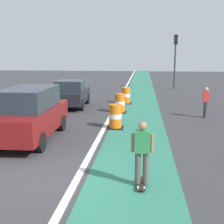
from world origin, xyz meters
TOP-DOWN VIEW (x-y plane):
  - ground_plane at (0.00, 0.00)m, footprint 100.00×100.00m
  - bike_lane_strip at (2.40, 12.00)m, footprint 2.50×80.00m
  - lane_divider_stripe at (0.90, 12.00)m, footprint 0.20×80.00m
  - skateboarder_on_lane at (2.63, -0.21)m, footprint 0.57×0.80m
  - parked_suv_nearest at (-1.72, 3.47)m, footprint 2.00×4.64m
  - parked_sedan_second at (-1.90, 10.59)m, footprint 2.09×4.19m
  - traffic_barrel_front at (1.40, 5.54)m, footprint 0.73×0.73m
  - traffic_barrel_mid at (1.32, 9.13)m, footprint 0.73×0.73m
  - traffic_barrel_back at (1.48, 12.20)m, footprint 0.73×0.73m
  - traffic_light_corner at (5.61, 21.29)m, footprint 0.41×0.32m
  - pedestrian_crossing at (5.90, 8.21)m, footprint 0.34×0.20m

SIDE VIEW (x-z plane):
  - ground_plane at x=0.00m, z-range 0.00..0.00m
  - bike_lane_strip at x=2.40m, z-range 0.00..0.01m
  - lane_divider_stripe at x=0.90m, z-range 0.00..0.01m
  - traffic_barrel_front at x=1.40m, z-range -0.01..1.08m
  - traffic_barrel_mid at x=1.32m, z-range -0.01..1.08m
  - traffic_barrel_back at x=1.48m, z-range -0.01..1.08m
  - parked_sedan_second at x=-1.90m, z-range -0.02..1.68m
  - pedestrian_crossing at x=5.90m, z-range 0.06..1.67m
  - skateboarder_on_lane at x=2.63m, z-range 0.07..1.76m
  - parked_suv_nearest at x=-1.72m, z-range 0.02..2.06m
  - traffic_light_corner at x=5.61m, z-range 0.95..6.05m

